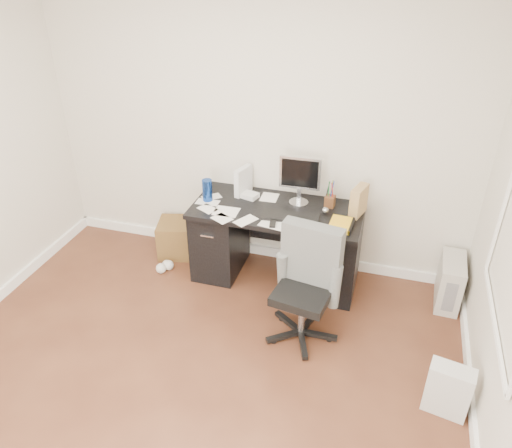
{
  "coord_description": "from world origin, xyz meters",
  "views": [
    {
      "loc": [
        1.22,
        -2.09,
        2.89
      ],
      "look_at": [
        0.24,
        1.2,
        0.84
      ],
      "focal_mm": 35.0,
      "sensor_mm": 36.0,
      "label": 1
    }
  ],
  "objects_px": {
    "lcd_monitor": "(300,180)",
    "office_chair": "(303,288)",
    "pc_tower": "(450,282)",
    "wicker_basket": "(177,238)",
    "desk": "(276,242)",
    "keyboard": "(290,217)"
  },
  "relations": [
    {
      "from": "wicker_basket",
      "to": "office_chair",
      "type": "bearing_deg",
      "value": -29.58
    },
    {
      "from": "desk",
      "to": "keyboard",
      "type": "bearing_deg",
      "value": -41.61
    },
    {
      "from": "keyboard",
      "to": "pc_tower",
      "type": "xyz_separation_m",
      "value": [
        1.4,
        0.21,
        -0.54
      ]
    },
    {
      "from": "desk",
      "to": "office_chair",
      "type": "bearing_deg",
      "value": -60.68
    },
    {
      "from": "lcd_monitor",
      "to": "office_chair",
      "type": "relative_size",
      "value": 0.47
    },
    {
      "from": "pc_tower",
      "to": "wicker_basket",
      "type": "relative_size",
      "value": 1.23
    },
    {
      "from": "keyboard",
      "to": "pc_tower",
      "type": "relative_size",
      "value": 1.11
    },
    {
      "from": "lcd_monitor",
      "to": "office_chair",
      "type": "xyz_separation_m",
      "value": [
        0.24,
        -0.86,
        -0.5
      ]
    },
    {
      "from": "desk",
      "to": "office_chair",
      "type": "relative_size",
      "value": 1.55
    },
    {
      "from": "keyboard",
      "to": "pc_tower",
      "type": "distance_m",
      "value": 1.52
    },
    {
      "from": "wicker_basket",
      "to": "lcd_monitor",
      "type": "bearing_deg",
      "value": 1.25
    },
    {
      "from": "desk",
      "to": "office_chair",
      "type": "distance_m",
      "value": 0.82
    },
    {
      "from": "lcd_monitor",
      "to": "keyboard",
      "type": "height_order",
      "value": "lcd_monitor"
    },
    {
      "from": "keyboard",
      "to": "lcd_monitor",
      "type": "bearing_deg",
      "value": 81.4
    },
    {
      "from": "desk",
      "to": "keyboard",
      "type": "relative_size",
      "value": 3.08
    },
    {
      "from": "keyboard",
      "to": "wicker_basket",
      "type": "distance_m",
      "value": 1.37
    },
    {
      "from": "office_chair",
      "to": "wicker_basket",
      "type": "distance_m",
      "value": 1.71
    },
    {
      "from": "office_chair",
      "to": "desk",
      "type": "bearing_deg",
      "value": 128.33
    },
    {
      "from": "pc_tower",
      "to": "office_chair",
      "type": "bearing_deg",
      "value": -143.75
    },
    {
      "from": "lcd_monitor",
      "to": "office_chair",
      "type": "height_order",
      "value": "lcd_monitor"
    },
    {
      "from": "lcd_monitor",
      "to": "pc_tower",
      "type": "relative_size",
      "value": 1.04
    },
    {
      "from": "lcd_monitor",
      "to": "wicker_basket",
      "type": "relative_size",
      "value": 1.28
    }
  ]
}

